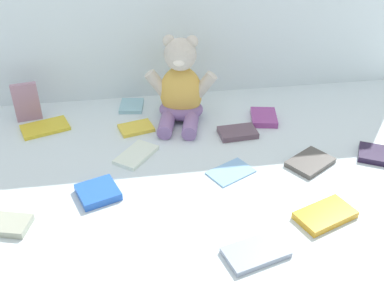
{
  "coord_description": "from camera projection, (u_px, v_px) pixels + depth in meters",
  "views": [
    {
      "loc": [
        -0.14,
        -1.02,
        0.71
      ],
      "look_at": [
        0.01,
        -0.1,
        0.1
      ],
      "focal_mm": 41.85,
      "sensor_mm": 36.0,
      "label": 1
    }
  ],
  "objects": [
    {
      "name": "teddy_bear",
      "position": [
        181.0,
        90.0,
        1.37
      ],
      "size": [
        0.22,
        0.22,
        0.27
      ],
      "rotation": [
        0.0,
        0.0,
        -0.23
      ],
      "color": "#E5B24C",
      "rests_on": "ground_plane"
    },
    {
      "name": "book_case_4",
      "position": [
        132.0,
        106.0,
        1.48
      ],
      "size": [
        0.09,
        0.1,
        0.01
      ],
      "primitive_type": "cube",
      "rotation": [
        0.0,
        0.0,
        3.0
      ],
      "color": "#8DC0D0",
      "rests_on": "ground_plane"
    },
    {
      "name": "ground_plane",
      "position": [
        184.0,
        155.0,
        1.25
      ],
      "size": [
        3.2,
        3.2,
        0.0
      ],
      "primitive_type": "plane",
      "color": "silver"
    },
    {
      "name": "book_case_2",
      "position": [
        264.0,
        117.0,
        1.41
      ],
      "size": [
        0.1,
        0.12,
        0.02
      ],
      "primitive_type": "cube",
      "rotation": [
        0.0,
        0.0,
        2.95
      ],
      "color": "#953F8C",
      "rests_on": "ground_plane"
    },
    {
      "name": "book_case_11",
      "position": [
        136.0,
        128.0,
        1.36
      ],
      "size": [
        0.11,
        0.09,
        0.01
      ],
      "primitive_type": "cube",
      "rotation": [
        0.0,
        0.0,
        1.82
      ],
      "color": "yellow",
      "rests_on": "ground_plane"
    },
    {
      "name": "book_case_0",
      "position": [
        238.0,
        133.0,
        1.33
      ],
      "size": [
        0.11,
        0.08,
        0.02
      ],
      "primitive_type": "cube",
      "rotation": [
        0.0,
        0.0,
        1.64
      ],
      "color": "#5C4553",
      "rests_on": "ground_plane"
    },
    {
      "name": "book_case_5",
      "position": [
        231.0,
        171.0,
        1.18
      ],
      "size": [
        0.14,
        0.12,
        0.01
      ],
      "primitive_type": "cube",
      "rotation": [
        0.0,
        0.0,
        2.06
      ],
      "color": "#83B6E7",
      "rests_on": "ground_plane"
    },
    {
      "name": "book_case_12",
      "position": [
        381.0,
        155.0,
        1.23
      ],
      "size": [
        0.15,
        0.13,
        0.02
      ],
      "primitive_type": "cube",
      "rotation": [
        0.0,
        0.0,
        1.07
      ],
      "color": "#221732",
      "rests_on": "ground_plane"
    },
    {
      "name": "book_case_1",
      "position": [
        310.0,
        162.0,
        1.21
      ],
      "size": [
        0.15,
        0.13,
        0.01
      ],
      "primitive_type": "cube",
      "rotation": [
        0.0,
        0.0,
        5.28
      ],
      "color": "#4E4944",
      "rests_on": "ground_plane"
    },
    {
      "name": "book_case_7",
      "position": [
        256.0,
        252.0,
        0.93
      ],
      "size": [
        0.15,
        0.11,
        0.01
      ],
      "primitive_type": "cube",
      "rotation": [
        0.0,
        0.0,
        4.98
      ],
      "color": "#8A95A8",
      "rests_on": "ground_plane"
    },
    {
      "name": "book_case_13",
      "position": [
        98.0,
        192.0,
        1.09
      ],
      "size": [
        0.12,
        0.12,
        0.02
      ],
      "primitive_type": "cube",
      "rotation": [
        0.0,
        0.0,
        3.48
      ],
      "color": "blue",
      "rests_on": "ground_plane"
    },
    {
      "name": "book_case_6",
      "position": [
        7.0,
        225.0,
        1.0
      ],
      "size": [
        0.11,
        0.09,
        0.02
      ],
      "primitive_type": "cube",
      "rotation": [
        0.0,
        0.0,
        4.44
      ],
      "color": "#9EA38F",
      "rests_on": "ground_plane"
    },
    {
      "name": "book_case_8",
      "position": [
        27.0,
        102.0,
        1.38
      ],
      "size": [
        0.08,
        0.04,
        0.12
      ],
      "primitive_type": "cube",
      "rotation": [
        -0.04,
        0.0,
        0.18
      ],
      "color": "#A87B91",
      "rests_on": "ground_plane"
    },
    {
      "name": "book_case_3",
      "position": [
        136.0,
        155.0,
        1.24
      ],
      "size": [
        0.13,
        0.14,
        0.01
      ],
      "primitive_type": "cube",
      "rotation": [
        0.0,
        0.0,
        2.48
      ],
      "color": "white",
      "rests_on": "ground_plane"
    },
    {
      "name": "book_case_9",
      "position": [
        45.0,
        128.0,
        1.36
      ],
      "size": [
        0.16,
        0.13,
        0.01
      ],
      "primitive_type": "cube",
      "rotation": [
        0.0,
        0.0,
        5.04
      ],
      "color": "gold",
      "rests_on": "ground_plane"
    },
    {
      "name": "book_case_10",
      "position": [
        325.0,
        215.0,
        1.03
      ],
      "size": [
        0.15,
        0.12,
        0.02
      ],
      "primitive_type": "cube",
      "rotation": [
        0.0,
        0.0,
        1.93
      ],
      "color": "gold",
      "rests_on": "ground_plane"
    }
  ]
}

